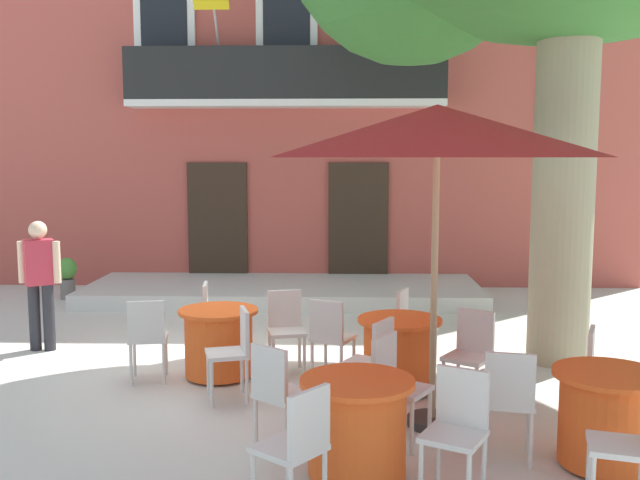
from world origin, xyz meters
TOP-DOWN VIEW (x-y plane):
  - ground_plane at (0.00, 0.00)m, footprint 120.00×120.00m
  - building_facade at (0.42, 6.99)m, footprint 13.00×5.09m
  - entrance_step_platform at (0.42, 3.87)m, footprint 6.64×2.26m
  - cafe_table_near_tree at (2.01, -0.86)m, footprint 0.86×0.86m
  - cafe_chair_near_tree_0 at (2.20, -0.13)m, footprint 0.51×0.51m
  - cafe_chair_near_tree_1 at (1.29, -0.62)m, footprint 0.53×0.53m
  - cafe_chair_near_tree_2 at (1.70, -1.55)m, footprint 0.55×0.55m
  - cafe_chair_near_tree_3 at (2.67, -1.21)m, footprint 0.55×0.55m
  - cafe_table_middle at (1.53, -2.87)m, footprint 0.86×0.86m
  - cafe_chair_middle_0 at (2.22, -3.15)m, footprint 0.54×0.54m
  - cafe_chair_middle_1 at (1.86, -2.19)m, footprint 0.55×0.55m
  - cafe_chair_middle_2 at (0.90, -2.45)m, footprint 0.56×0.56m
  - cafe_chair_middle_3 at (1.12, -3.50)m, footprint 0.56×0.56m
  - cafe_table_front at (3.48, -2.63)m, footprint 0.86×0.86m
  - cafe_chair_front_1 at (3.69, -1.91)m, footprint 0.52×0.52m
  - cafe_chair_front_2 at (2.73, -2.56)m, footprint 0.47×0.47m
  - cafe_chair_front_3 at (3.35, -3.38)m, footprint 0.49×0.49m
  - cafe_table_far_side at (0.07, -0.48)m, footprint 0.86×0.86m
  - cafe_chair_far_side_0 at (-0.65, -0.69)m, footprint 0.46×0.46m
  - cafe_chair_far_side_1 at (0.35, -1.18)m, footprint 0.49×0.49m
  - cafe_chair_far_side_2 at (0.79, -0.24)m, footprint 0.48×0.48m
  - cafe_chair_far_side_3 at (-0.11, 0.25)m, footprint 0.45×0.45m
  - cafe_umbrella at (2.22, -1.82)m, footprint 2.90×2.90m
  - ground_planter_left at (-3.25, 3.73)m, footprint 0.32×0.32m
  - pedestrian_near_entrance at (-2.32, 0.54)m, footprint 0.53×0.36m

SIDE VIEW (x-z plane):
  - ground_plane at x=0.00m, z-range 0.00..0.00m
  - entrance_step_platform at x=0.42m, z-range 0.00..0.25m
  - cafe_table_near_tree at x=2.01m, z-range 0.01..0.77m
  - cafe_table_middle at x=1.53m, z-range 0.01..0.77m
  - cafe_table_front at x=3.48m, z-range 0.01..0.77m
  - cafe_table_far_side at x=0.07m, z-range 0.01..0.77m
  - ground_planter_left at x=-3.25m, z-range 0.04..0.75m
  - cafe_chair_near_tree_0 at x=2.20m, z-range 0.07..0.98m
  - cafe_chair_near_tree_1 at x=1.29m, z-range 0.07..0.98m
  - cafe_chair_near_tree_2 at x=1.70m, z-range 0.07..0.98m
  - cafe_chair_near_tree_3 at x=2.67m, z-range 0.07..0.98m
  - cafe_chair_middle_0 at x=2.22m, z-range 0.07..0.98m
  - cafe_chair_middle_1 at x=1.86m, z-range 0.07..0.98m
  - cafe_chair_middle_2 at x=0.90m, z-range 0.07..0.98m
  - cafe_chair_middle_3 at x=1.12m, z-range 0.07..0.98m
  - cafe_chair_front_1 at x=3.69m, z-range 0.07..0.98m
  - cafe_chair_front_2 at x=2.73m, z-range 0.07..0.98m
  - cafe_chair_front_3 at x=3.35m, z-range 0.07..0.98m
  - cafe_chair_far_side_0 at x=-0.65m, z-range 0.07..0.98m
  - cafe_chair_far_side_1 at x=0.35m, z-range 0.07..0.98m
  - cafe_chair_far_side_2 at x=0.79m, z-range 0.07..0.98m
  - cafe_chair_far_side_3 at x=-0.11m, z-range 0.07..0.98m
  - pedestrian_near_entrance at x=-2.32m, z-range 0.10..1.73m
  - cafe_umbrella at x=2.22m, z-range 1.19..4.04m
  - building_facade at x=0.42m, z-range 0.00..7.50m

